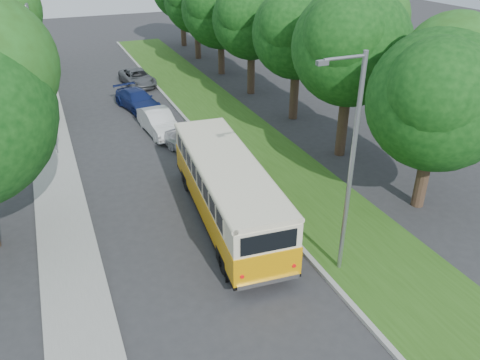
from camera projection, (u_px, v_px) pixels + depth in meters
name	position (u px, v px, depth m)	size (l,w,h in m)	color
ground	(206.00, 259.00, 17.81)	(120.00, 120.00, 0.00)	#2C2C2F
curb	(242.00, 182.00, 23.07)	(0.20, 70.00, 0.15)	gray
grass_verge	(284.00, 173.00, 23.88)	(4.50, 70.00, 0.13)	#295015
sidewalk	(63.00, 218.00, 20.20)	(2.20, 70.00, 0.12)	gray
treeline	(158.00, 18.00, 30.69)	(24.27, 41.91, 9.46)	#332319
lamppost_near	(349.00, 164.00, 15.16)	(1.71, 0.16, 8.00)	gray
lamppost_far	(37.00, 65.00, 27.24)	(1.71, 0.16, 7.50)	gray
warning_sign	(53.00, 126.00, 25.18)	(0.56, 0.10, 2.50)	gray
vintage_bus	(227.00, 191.00, 19.44)	(2.53, 9.81, 2.91)	orange
car_silver	(191.00, 143.00, 25.84)	(1.52, 3.79, 1.29)	silver
car_white	(159.00, 122.00, 28.44)	(1.52, 4.36, 1.44)	white
car_blue	(137.00, 100.00, 32.31)	(1.87, 4.59, 1.33)	navy
car_grey	(138.00, 78.00, 37.30)	(2.06, 4.47, 1.24)	#53555A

